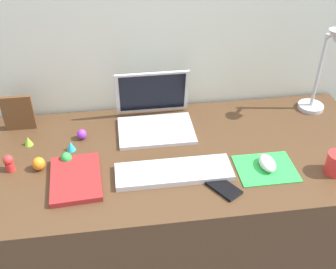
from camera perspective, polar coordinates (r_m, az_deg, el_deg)
back_wall at (r=1.85m, az=-1.04°, el=5.27°), size 2.76×0.05×1.53m
desk at (r=1.81m, az=0.60°, el=-11.84°), size 1.56×0.68×0.74m
laptop at (r=1.68m, az=-1.89°, el=2.95°), size 0.30×0.25×0.21m
keyboard at (r=1.46m, az=0.81°, el=-5.18°), size 0.41×0.13×0.02m
mousepad at (r=1.53m, az=13.30°, el=-4.58°), size 0.21×0.17×0.00m
mouse at (r=1.52m, az=13.51°, el=-3.84°), size 0.06×0.10×0.03m
cell_phone at (r=1.42m, az=7.52°, el=-7.17°), size 0.12×0.14×0.01m
desk_lamp at (r=1.81m, az=20.43°, el=7.89°), size 0.11×0.15×0.39m
notebook_pad at (r=1.47m, az=-12.58°, el=-5.94°), size 0.18×0.25×0.02m
picture_frame at (r=1.75m, az=-19.94°, el=2.79°), size 0.12×0.02×0.15m
toy_figurine_red at (r=1.56m, az=-21.07°, el=-3.64°), size 0.04×0.04×0.07m
toy_figurine_cyan at (r=1.60m, az=-13.25°, el=-1.54°), size 0.03×0.03×0.04m
toy_figurine_purple at (r=1.65m, az=-11.79°, el=0.03°), size 0.04×0.04×0.04m
toy_figurine_green at (r=1.54m, az=-13.82°, el=-3.21°), size 0.04×0.04×0.04m
toy_figurine_orange at (r=1.54m, az=-17.37°, el=-3.86°), size 0.05×0.05×0.05m
toy_figurine_lime at (r=1.67m, az=-18.69°, el=-0.86°), size 0.03×0.03×0.04m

